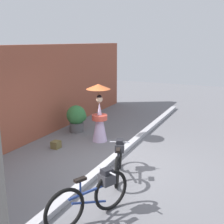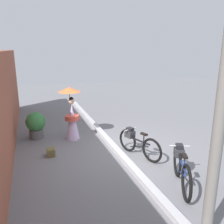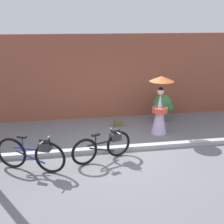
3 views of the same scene
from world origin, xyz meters
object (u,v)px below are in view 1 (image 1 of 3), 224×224
Objects in this scene: bicycle_far_side at (92,196)px; backpack_spare at (56,145)px; bicycle_near_officer at (119,159)px; person_with_parasol at (99,113)px; potted_plant_by_door at (77,117)px.

backpack_spare is at bearing 46.25° from bicycle_far_side.
bicycle_near_officer is 2.58m from person_with_parasol.
person_with_parasol reaches higher than bicycle_near_officer.
backpack_spare is at bearing -169.01° from potted_plant_by_door.
bicycle_far_side is (-1.76, -0.27, 0.04)m from bicycle_near_officer.
backpack_spare is at bearing 143.82° from person_with_parasol.
bicycle_near_officer is 0.87× the size of person_with_parasol.
potted_plant_by_door is at bearing 47.58° from bicycle_near_officer.
bicycle_far_side is 6.60× the size of backpack_spare.
bicycle_near_officer is 1.78m from bicycle_far_side.
potted_plant_by_door is (2.51, 2.75, 0.11)m from bicycle_near_officer.
bicycle_near_officer reaches higher than backpack_spare.
potted_plant_by_door is at bearing 35.29° from bicycle_far_side.
potted_plant_by_door is (0.53, 1.18, -0.39)m from person_with_parasol.
potted_plant_by_door is 3.73× the size of backpack_spare.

